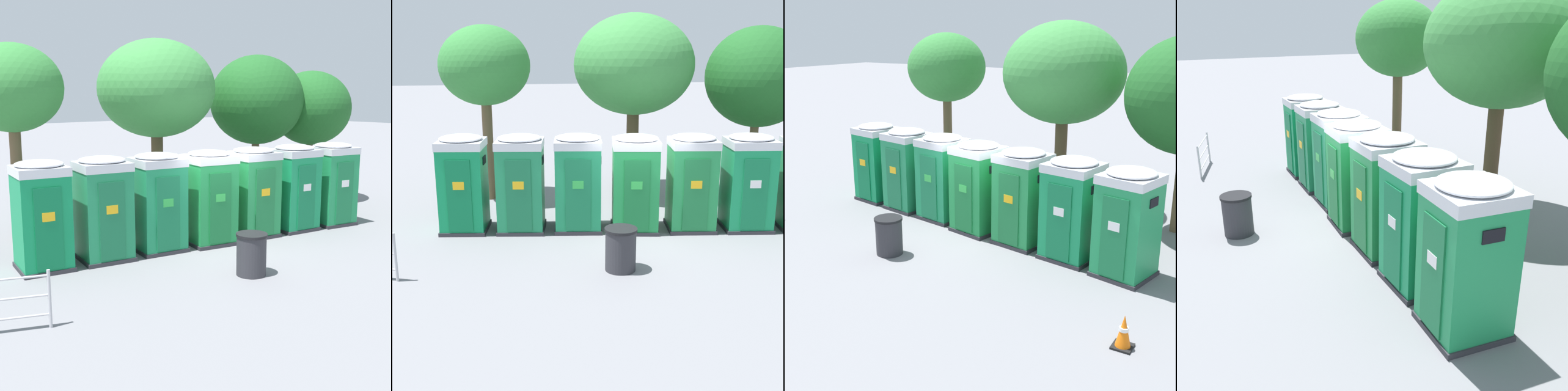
% 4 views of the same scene
% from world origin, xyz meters
% --- Properties ---
extents(ground_plane, '(120.00, 120.00, 0.00)m').
position_xyz_m(ground_plane, '(0.00, 0.00, 0.00)').
color(ground_plane, slate).
extents(portapotty_0, '(1.36, 1.38, 2.54)m').
position_xyz_m(portapotty_0, '(-4.35, 1.03, 1.28)').
color(portapotty_0, '#2D2D33').
rests_on(portapotty_0, ground).
extents(portapotty_1, '(1.40, 1.39, 2.54)m').
position_xyz_m(portapotty_1, '(-2.88, 0.79, 1.28)').
color(portapotty_1, '#2D2D33').
rests_on(portapotty_1, ground).
extents(portapotty_2, '(1.40, 1.38, 2.54)m').
position_xyz_m(portapotty_2, '(-1.41, 0.58, 1.28)').
color(portapotty_2, '#2D2D33').
rests_on(portapotty_2, ground).
extents(portapotty_3, '(1.43, 1.41, 2.54)m').
position_xyz_m(portapotty_3, '(0.04, 0.23, 1.28)').
color(portapotty_3, '#2D2D33').
rests_on(portapotty_3, ground).
extents(portapotty_4, '(1.40, 1.38, 2.54)m').
position_xyz_m(portapotty_4, '(1.52, 0.04, 1.28)').
color(portapotty_4, '#2D2D33').
rests_on(portapotty_4, ground).
extents(portapotty_5, '(1.39, 1.37, 2.54)m').
position_xyz_m(portapotty_5, '(2.98, -0.21, 1.28)').
color(portapotty_5, '#2D2D33').
rests_on(portapotty_5, ground).
extents(street_tree_0, '(3.32, 3.32, 5.34)m').
position_xyz_m(street_tree_0, '(4.78, 3.07, 3.76)').
color(street_tree_0, brown).
rests_on(street_tree_0, ground).
extents(street_tree_2, '(3.75, 3.75, 5.70)m').
position_xyz_m(street_tree_2, '(0.93, 3.77, 4.13)').
color(street_tree_2, brown).
rests_on(street_tree_2, ground).
extents(street_tree_3, '(2.74, 2.74, 5.34)m').
position_xyz_m(street_tree_3, '(-3.64, 4.07, 4.10)').
color(street_tree_3, brown).
rests_on(street_tree_3, ground).
extents(trash_can, '(0.71, 0.71, 0.95)m').
position_xyz_m(trash_can, '(-0.99, -2.35, 0.48)').
color(trash_can, '#2D2D33').
rests_on(trash_can, ground).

